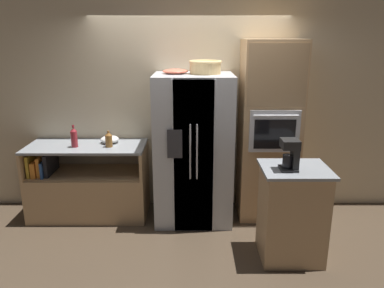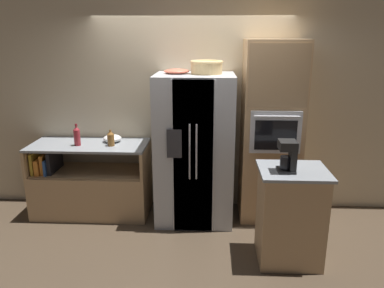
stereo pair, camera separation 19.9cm
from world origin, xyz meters
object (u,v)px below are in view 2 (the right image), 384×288
Objects in this scene: fruit_bowl at (177,71)px; coffee_maker at (289,155)px; wall_oven at (271,132)px; bottle_tall at (77,136)px; wicker_basket at (207,67)px; mixing_bowl at (112,138)px; bottle_short at (111,138)px; refrigerator at (195,149)px.

coffee_maker is (1.16, -1.01, -0.69)m from fruit_bowl.
wall_oven reaches higher than bottle_tall.
coffee_maker is (2.41, -0.96, 0.10)m from bottle_tall.
wicker_basket is 1.25× the size of coffee_maker.
fruit_bowl reaches higher than coffee_maker.
mixing_bowl is 2.32m from coffee_maker.
bottle_tall is 2.59m from coffee_maker.
fruit_bowl reaches higher than bottle_tall.
wall_oven is 1.98m from bottle_short.
fruit_bowl reaches higher than bottle_short.
fruit_bowl is at bearing 2.40° from bottle_tall.
refrigerator is 1.37m from coffee_maker.
refrigerator is at bearing 134.64° from coffee_maker.
wall_oven reaches higher than refrigerator.
wicker_basket is 1.28× the size of fruit_bowl.
wall_oven is (0.94, 0.10, 0.20)m from refrigerator.
fruit_bowl is (-1.16, -0.05, 0.74)m from wall_oven.
bottle_tall is (-1.25, -0.05, -0.79)m from fruit_bowl.
wall_oven is 10.99× the size of bottle_short.
mixing_bowl is at bearing 170.41° from refrigerator.
bottle_short is 0.87× the size of mixing_bowl.
bottle_short is 0.19m from mixing_bowl.
bottle_short is at bearing -176.58° from fruit_bowl.
wall_oven is 2.01m from mixing_bowl.
bottle_tall is (-1.46, -0.00, 0.15)m from refrigerator.
coffee_maker is (1.98, -0.96, 0.12)m from bottle_short.
wall_oven is at bearing 4.39° from wicker_basket.
bottle_short is at bearing 179.87° from refrigerator.
wall_oven reaches higher than bottle_short.
refrigerator is at bearing -13.44° from fruit_bowl.
wicker_basket is 1.48m from coffee_maker.
mixing_bowl is 0.75× the size of coffee_maker.
bottle_tall is at bearing -179.98° from refrigerator.
refrigerator is 1.47m from bottle_tall.
wicker_basket reaches higher than refrigerator.
bottle_tall is at bearing -177.60° from fruit_bowl.
bottle_tall is at bearing -179.60° from bottle_short.
refrigerator is 1.01m from wicker_basket.
wall_oven is at bearing 2.81° from bottle_short.
refrigerator is 0.97m from fruit_bowl.
fruit_bowl is 1.16m from bottle_short.
wall_oven is 2.40m from bottle_tall.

